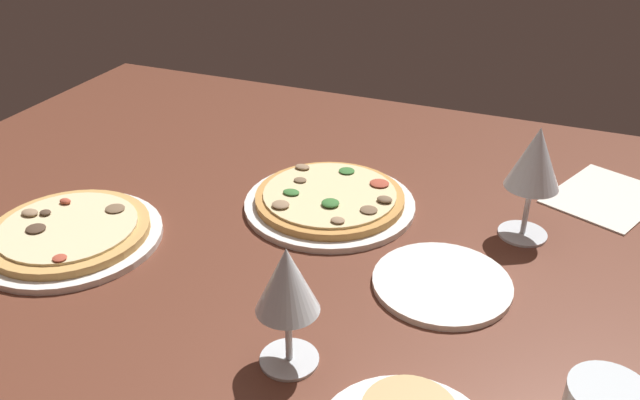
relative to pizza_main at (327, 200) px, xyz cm
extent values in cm
cube|color=brown|center=(-0.46, 6.82, -3.22)|extent=(150.00, 110.00, 4.00)
cylinder|color=white|center=(0.03, -0.01, -0.72)|extent=(26.81, 26.81, 1.00)
cylinder|color=#C68C47|center=(0.03, -0.01, 0.38)|extent=(23.37, 23.37, 1.20)
cylinder|color=beige|center=(0.03, -0.01, 1.18)|extent=(20.82, 20.82, 0.40)
ellipsoid|color=#937556|center=(-4.74, 7.69, 1.65)|extent=(2.10, 1.82, 0.53)
ellipsoid|color=#387033|center=(-1.98, 3.60, 1.76)|extent=(2.71, 2.71, 0.75)
ellipsoid|color=#AD4733|center=(-6.82, -5.45, 1.64)|extent=(3.10, 2.93, 0.51)
ellipsoid|color=brown|center=(-9.21, -0.52, 1.77)|extent=(2.39, 1.93, 0.78)
ellipsoid|color=#937556|center=(6.82, -6.02, 1.69)|extent=(2.52, 1.84, 0.62)
ellipsoid|color=#387033|center=(-0.83, -7.65, 1.61)|extent=(2.63, 2.55, 0.44)
ellipsoid|color=brown|center=(5.34, -1.74, 1.61)|extent=(2.08, 1.81, 0.45)
ellipsoid|color=#387033|center=(4.96, 2.57, 1.64)|extent=(2.64, 2.07, 0.52)
ellipsoid|color=brown|center=(-7.90, 3.08, 1.61)|extent=(2.62, 2.50, 0.44)
ellipsoid|color=#937556|center=(4.77, 7.06, 1.72)|extent=(2.70, 2.56, 0.67)
cylinder|color=white|center=(30.68, 23.18, -0.72)|extent=(26.18, 26.18, 1.00)
cylinder|color=tan|center=(30.68, 23.18, 0.38)|extent=(22.82, 22.82, 1.20)
cylinder|color=beige|center=(30.68, 23.18, 1.18)|extent=(19.44, 19.44, 0.40)
ellipsoid|color=#4C3828|center=(33.94, 25.93, 1.64)|extent=(2.84, 2.68, 0.51)
ellipsoid|color=#AD4733|center=(25.76, 30.40, 1.60)|extent=(1.93, 1.83, 0.42)
ellipsoid|color=#AD4733|center=(35.32, 18.29, 1.76)|extent=(1.82, 1.30, 0.75)
ellipsoid|color=brown|center=(27.17, 17.01, 1.60)|extent=(2.94, 2.75, 0.44)
ellipsoid|color=#4C3828|center=(35.77, 22.03, 1.70)|extent=(1.69, 1.53, 0.63)
ellipsoid|color=#937556|center=(37.82, 22.94, 1.73)|extent=(2.63, 1.92, 0.70)
cylinder|color=silver|center=(-29.64, -3.16, -1.02)|extent=(7.09, 7.09, 0.40)
cylinder|color=silver|center=(-29.64, -3.16, 3.03)|extent=(0.80, 0.80, 7.70)
cone|color=silver|center=(-29.64, -3.16, 11.37)|extent=(7.64, 7.64, 8.97)
cone|color=#5B0F19|center=(-29.64, -3.16, 8.24)|extent=(2.08, 2.08, 2.71)
cylinder|color=silver|center=(-8.91, 33.67, -1.02)|extent=(6.70, 6.70, 0.40)
cylinder|color=silver|center=(-8.91, 33.67, 2.66)|extent=(0.80, 0.80, 6.95)
cone|color=silver|center=(-8.91, 33.67, 10.02)|extent=(6.99, 6.99, 7.76)
cone|color=maroon|center=(-8.91, 33.67, 7.63)|extent=(2.43, 2.43, 3.00)
cylinder|color=white|center=(-21.53, 13.59, -0.77)|extent=(18.13, 18.13, 0.90)
cube|color=silver|center=(-40.71, -19.79, -1.07)|extent=(20.35, 22.80, 0.30)
camera|label=1|loc=(-32.99, 83.36, 50.68)|focal=36.84mm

